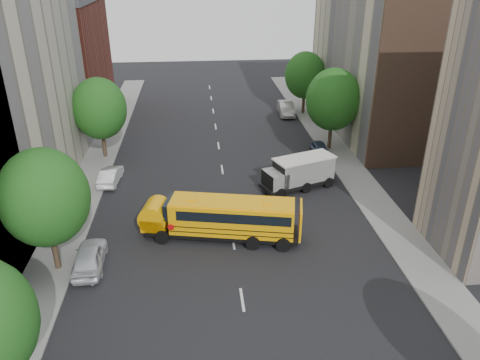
{
  "coord_description": "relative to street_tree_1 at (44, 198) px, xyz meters",
  "views": [
    {
      "loc": [
        -2.14,
        -28.7,
        17.35
      ],
      "look_at": [
        0.85,
        2.0,
        2.68
      ],
      "focal_mm": 35.0,
      "sensor_mm": 36.0,
      "label": 1
    }
  ],
  "objects": [
    {
      "name": "ground",
      "position": [
        11.0,
        4.0,
        -4.95
      ],
      "size": [
        120.0,
        120.0,
        0.0
      ],
      "primitive_type": "plane",
      "color": "black",
      "rests_on": "ground"
    },
    {
      "name": "sidewalk_left",
      "position": [
        -0.5,
        9.0,
        -4.89
      ],
      "size": [
        3.0,
        80.0,
        0.12
      ],
      "primitive_type": "cube",
      "color": "slate",
      "rests_on": "ground"
    },
    {
      "name": "sidewalk_right",
      "position": [
        22.5,
        9.0,
        -4.89
      ],
      "size": [
        3.0,
        80.0,
        0.12
      ],
      "primitive_type": "cube",
      "color": "slate",
      "rests_on": "ground"
    },
    {
      "name": "lane_markings",
      "position": [
        11.0,
        14.0,
        -4.95
      ],
      "size": [
        0.15,
        64.0,
        0.01
      ],
      "primitive_type": "cube",
      "color": "silver",
      "rests_on": "ground"
    },
    {
      "name": "building_left_redbrick",
      "position": [
        -7.0,
        32.0,
        1.55
      ],
      "size": [
        10.0,
        15.0,
        13.0
      ],
      "primitive_type": "cube",
      "color": "maroon",
      "rests_on": "ground"
    },
    {
      "name": "building_right_far",
      "position": [
        29.0,
        24.0,
        4.05
      ],
      "size": [
        10.0,
        22.0,
        18.0
      ],
      "primitive_type": "cube",
      "color": "beige",
      "rests_on": "ground"
    },
    {
      "name": "building_right_sidewall",
      "position": [
        29.0,
        13.0,
        4.05
      ],
      "size": [
        10.1,
        0.3,
        18.0
      ],
      "primitive_type": "cube",
      "color": "brown",
      "rests_on": "ground"
    },
    {
      "name": "street_tree_1",
      "position": [
        0.0,
        0.0,
        0.0
      ],
      "size": [
        5.12,
        5.12,
        7.9
      ],
      "color": "#38281C",
      "rests_on": "ground"
    },
    {
      "name": "street_tree_2",
      "position": [
        0.0,
        18.0,
        -0.12
      ],
      "size": [
        4.99,
        4.99,
        7.71
      ],
      "color": "#38281C",
      "rests_on": "ground"
    },
    {
      "name": "street_tree_4",
      "position": [
        22.0,
        18.0,
        0.12
      ],
      "size": [
        5.25,
        5.25,
        8.1
      ],
      "color": "#38281C",
      "rests_on": "ground"
    },
    {
      "name": "street_tree_5",
      "position": [
        22.0,
        30.0,
        -0.25
      ],
      "size": [
        4.86,
        4.86,
        7.51
      ],
      "color": "#38281C",
      "rests_on": "ground"
    },
    {
      "name": "school_bus",
      "position": [
        10.21,
        2.65,
        -3.33
      ],
      "size": [
        10.54,
        4.42,
        2.9
      ],
      "rotation": [
        0.0,
        0.0,
        -0.21
      ],
      "color": "black",
      "rests_on": "ground"
    },
    {
      "name": "safari_truck",
      "position": [
        17.09,
        9.61,
        -3.53
      ],
      "size": [
        6.63,
        4.23,
        2.69
      ],
      "rotation": [
        0.0,
        0.0,
        0.36
      ],
      "color": "black",
      "rests_on": "ground"
    },
    {
      "name": "parked_car_0",
      "position": [
        1.96,
        -0.01,
        -4.2
      ],
      "size": [
        1.94,
        4.49,
        1.51
      ],
      "primitive_type": "imported",
      "rotation": [
        0.0,
        0.0,
        3.18
      ],
      "color": "silver",
      "rests_on": "ground"
    },
    {
      "name": "parked_car_1",
      "position": [
        1.4,
        12.17,
        -4.29
      ],
      "size": [
        1.73,
        4.13,
        1.33
      ],
      "primitive_type": "imported",
      "rotation": [
        0.0,
        0.0,
        3.06
      ],
      "color": "white",
      "rests_on": "ground"
    },
    {
      "name": "parked_car_4",
      "position": [
        20.6,
        16.24,
        -4.31
      ],
      "size": [
        1.72,
        3.86,
        1.29
      ],
      "primitive_type": "imported",
      "rotation": [
        0.0,
        0.0,
        -0.05
      ],
      "color": "#333F5A",
      "rests_on": "ground"
    },
    {
      "name": "parked_car_5",
      "position": [
        19.8,
        29.7,
        -4.15
      ],
      "size": [
        1.93,
        4.93,
        1.6
      ],
      "primitive_type": "imported",
      "rotation": [
        0.0,
        0.0,
        -0.05
      ],
      "color": "#9E9E99",
      "rests_on": "ground"
    }
  ]
}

